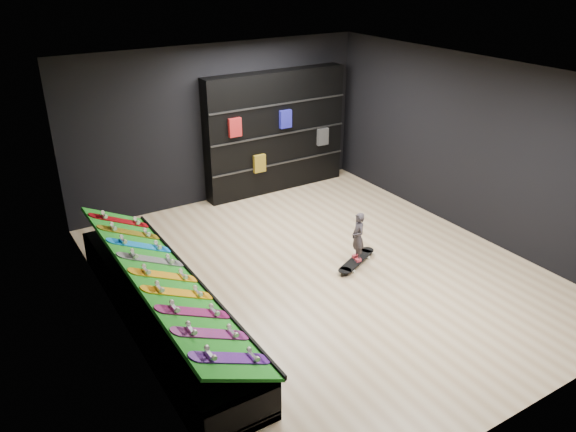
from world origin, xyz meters
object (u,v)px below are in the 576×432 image
floor_skateboard (356,262)px  child (357,246)px  display_rack (163,309)px  back_shelving (276,132)px

floor_skateboard → child: size_ratio=2.06×
display_rack → floor_skateboard: bearing=-1.5°
display_rack → child: 3.15m
back_shelving → child: (-0.55, -3.41, -0.88)m
display_rack → floor_skateboard: display_rack is taller
display_rack → back_shelving: bearing=42.0°
display_rack → back_shelving: 5.06m
floor_skateboard → child: 0.28m
display_rack → child: child is taller
display_rack → back_shelving: back_shelving is taller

